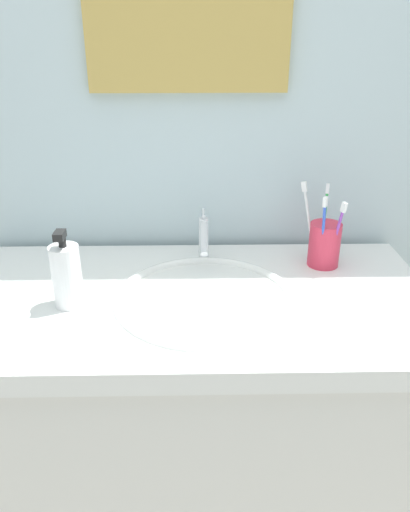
{
  "coord_description": "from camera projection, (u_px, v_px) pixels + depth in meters",
  "views": [
    {
      "loc": [
        0.01,
        -0.97,
        1.42
      ],
      "look_at": [
        0.03,
        0.01,
        0.97
      ],
      "focal_mm": 35.08,
      "sensor_mm": 36.0,
      "label": 1
    }
  ],
  "objects": [
    {
      "name": "vanity_counter",
      "position": [
        192.0,
        442.0,
        1.3
      ],
      "size": [
        1.09,
        0.56,
        0.88
      ],
      "color": "silver",
      "rests_on": "ground"
    },
    {
      "name": "toothbrush_blue",
      "position": [
        323.0,
        228.0,
        1.18
      ],
      "size": [
        0.02,
        0.03,
        0.19
      ],
      "color": "blue",
      "rests_on": "toothbrush_cup"
    },
    {
      "name": "toothbrush_cup",
      "position": [
        324.0,
        245.0,
        1.23
      ],
      "size": [
        0.08,
        0.08,
        0.11
      ],
      "primitive_type": "cylinder",
      "color": "#D8334C",
      "rests_on": "vanity_counter"
    },
    {
      "name": "toothbrush_green",
      "position": [
        325.0,
        217.0,
        1.24
      ],
      "size": [
        0.02,
        0.04,
        0.19
      ],
      "color": "green",
      "rests_on": "toothbrush_cup"
    },
    {
      "name": "tiled_wall_back",
      "position": [
        189.0,
        122.0,
        1.27
      ],
      "size": [
        2.29,
        0.04,
        2.4
      ],
      "primitive_type": "cube",
      "color": "silver",
      "rests_on": "ground"
    },
    {
      "name": "toothbrush_purple",
      "position": [
        337.0,
        231.0,
        1.18
      ],
      "size": [
        0.03,
        0.04,
        0.18
      ],
      "color": "purple",
      "rests_on": "toothbrush_cup"
    },
    {
      "name": "toothbrush_white",
      "position": [
        308.0,
        217.0,
        1.23
      ],
      "size": [
        0.05,
        0.03,
        0.2
      ],
      "color": "white",
      "rests_on": "toothbrush_cup"
    },
    {
      "name": "soap_dispenser",
      "position": [
        67.0,
        275.0,
        1.05
      ],
      "size": [
        0.06,
        0.06,
        0.17
      ],
      "color": "white",
      "rests_on": "vanity_counter"
    },
    {
      "name": "sink_basin",
      "position": [
        205.0,
        316.0,
        1.12
      ],
      "size": [
        0.4,
        0.4,
        0.13
      ],
      "color": "white",
      "rests_on": "vanity_counter"
    },
    {
      "name": "faucet",
      "position": [
        204.0,
        237.0,
        1.25
      ],
      "size": [
        0.02,
        0.14,
        0.12
      ],
      "color": "silver",
      "rests_on": "sink_basin"
    }
  ]
}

